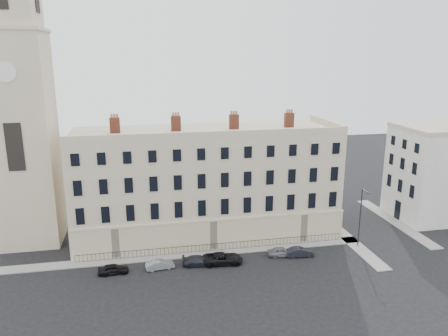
{
  "coord_description": "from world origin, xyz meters",
  "views": [
    {
      "loc": [
        -15.06,
        -46.39,
        25.15
      ],
      "look_at": [
        -3.79,
        10.0,
        9.99
      ],
      "focal_mm": 35.0,
      "sensor_mm": 36.0,
      "label": 1
    }
  ],
  "objects_px": {
    "car_d": "(223,258)",
    "streetlamp": "(361,215)",
    "car_c": "(199,261)",
    "car_b": "(160,265)",
    "car_a": "(113,269)",
    "car_f": "(300,252)",
    "car_e": "(282,252)"
  },
  "relations": [
    {
      "from": "car_b",
      "to": "car_d",
      "type": "height_order",
      "value": "car_d"
    },
    {
      "from": "car_a",
      "to": "car_f",
      "type": "xyz_separation_m",
      "value": [
        23.13,
        0.02,
        -0.01
      ]
    },
    {
      "from": "car_a",
      "to": "car_e",
      "type": "bearing_deg",
      "value": -92.06
    },
    {
      "from": "car_b",
      "to": "car_c",
      "type": "bearing_deg",
      "value": -97.75
    },
    {
      "from": "car_b",
      "to": "car_d",
      "type": "distance_m",
      "value": 7.68
    },
    {
      "from": "car_b",
      "to": "car_a",
      "type": "bearing_deg",
      "value": 83.69
    },
    {
      "from": "car_a",
      "to": "car_c",
      "type": "height_order",
      "value": "car_a"
    },
    {
      "from": "car_b",
      "to": "car_e",
      "type": "height_order",
      "value": "car_e"
    },
    {
      "from": "car_c",
      "to": "streetlamp",
      "type": "bearing_deg",
      "value": -80.21
    },
    {
      "from": "car_f",
      "to": "car_d",
      "type": "bearing_deg",
      "value": 94.3
    },
    {
      "from": "car_a",
      "to": "car_b",
      "type": "bearing_deg",
      "value": -92.02
    },
    {
      "from": "streetlamp",
      "to": "car_a",
      "type": "bearing_deg",
      "value": -178.98
    },
    {
      "from": "car_c",
      "to": "car_d",
      "type": "xyz_separation_m",
      "value": [
        2.94,
        -0.15,
        0.09
      ]
    },
    {
      "from": "car_d",
      "to": "streetlamp",
      "type": "bearing_deg",
      "value": -81.45
    },
    {
      "from": "car_a",
      "to": "car_f",
      "type": "distance_m",
      "value": 23.13
    },
    {
      "from": "car_a",
      "to": "car_b",
      "type": "distance_m",
      "value": 5.44
    },
    {
      "from": "car_a",
      "to": "car_b",
      "type": "relative_size",
      "value": 1.03
    },
    {
      "from": "car_a",
      "to": "car_c",
      "type": "xyz_separation_m",
      "value": [
        10.18,
        0.15,
        -0.0
      ]
    },
    {
      "from": "car_d",
      "to": "streetlamp",
      "type": "height_order",
      "value": "streetlamp"
    },
    {
      "from": "car_c",
      "to": "streetlamp",
      "type": "height_order",
      "value": "streetlamp"
    },
    {
      "from": "car_d",
      "to": "car_f",
      "type": "height_order",
      "value": "car_d"
    },
    {
      "from": "car_a",
      "to": "car_b",
      "type": "height_order",
      "value": "car_a"
    },
    {
      "from": "car_d",
      "to": "car_e",
      "type": "distance_m",
      "value": 7.78
    },
    {
      "from": "car_a",
      "to": "car_e",
      "type": "height_order",
      "value": "car_e"
    },
    {
      "from": "streetlamp",
      "to": "car_b",
      "type": "bearing_deg",
      "value": -178.83
    },
    {
      "from": "car_e",
      "to": "car_c",
      "type": "bearing_deg",
      "value": 97.44
    },
    {
      "from": "car_b",
      "to": "car_c",
      "type": "height_order",
      "value": "car_c"
    },
    {
      "from": "car_b",
      "to": "car_c",
      "type": "xyz_separation_m",
      "value": [
        4.74,
        0.01,
        0.03
      ]
    },
    {
      "from": "car_a",
      "to": "car_d",
      "type": "bearing_deg",
      "value": -93.54
    },
    {
      "from": "car_a",
      "to": "car_c",
      "type": "relative_size",
      "value": 0.86
    },
    {
      "from": "car_c",
      "to": "car_e",
      "type": "relative_size",
      "value": 1.15
    },
    {
      "from": "car_c",
      "to": "car_e",
      "type": "height_order",
      "value": "car_e"
    }
  ]
}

